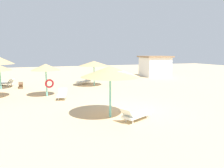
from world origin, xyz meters
name	(u,v)px	position (x,y,z in m)	size (l,w,h in m)	color
ground_plane	(130,112)	(0.00, 0.00, 0.00)	(80.00, 80.00, 0.00)	#D1B284
parasol_0	(46,68)	(-4.29, 6.04, 2.25)	(2.23, 2.23, 2.55)	#6BC6BC
parasol_3	(94,64)	(0.52, 9.71, 2.28)	(3.07, 3.07, 2.53)	#6BC6BC
parasol_4	(110,72)	(-1.41, -0.58, 2.45)	(3.08, 3.08, 2.74)	#6BC6BC
lounger_0	(62,94)	(-3.25, 5.06, 0.31)	(1.01, 2.00, 0.61)	silver
lounger_2	(6,83)	(-7.95, 12.90, 0.32)	(1.87, 1.67, 0.74)	silver
lounger_3	(84,81)	(-0.10, 11.40, 0.31)	(1.96, 1.56, 0.63)	silver
lounger_4	(135,114)	(-0.42, -1.59, 0.33)	(1.95, 1.36, 0.80)	silver
bench_0	(21,84)	(-6.44, 11.05, 0.35)	(0.48, 1.52, 0.49)	brown
beach_cabana	(155,66)	(10.88, 15.05, 1.46)	(3.99, 3.46, 2.87)	white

